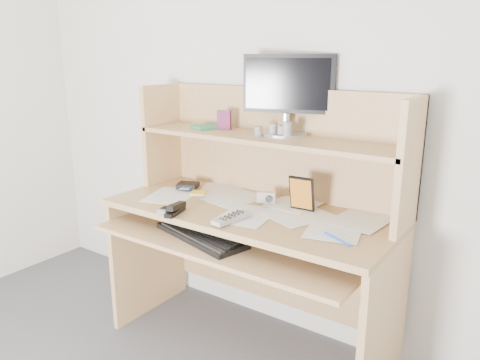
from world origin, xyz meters
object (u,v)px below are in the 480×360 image
Objects in this scene: tv_remote at (232,218)px; keyboard at (201,234)px; monitor at (288,92)px; desk at (257,215)px; game_case at (302,194)px.

keyboard is at bearing -159.07° from tv_remote.
tv_remote is at bearing 27.09° from keyboard.
tv_remote is 0.67m from monitor.
desk reaches higher than tv_remote.
monitor reaches higher than keyboard.
game_case is (0.34, 0.32, 0.17)m from keyboard.
game_case reaches higher than tv_remote.
desk reaches higher than keyboard.
game_case is at bearing -55.71° from monitor.
monitor is (0.18, 0.45, 0.62)m from keyboard.
game_case is 0.38× the size of monitor.
monitor is at bearing 65.99° from desk.
game_case is at bearing 58.45° from keyboard.
desk is 6.98× the size of tv_remote.
tv_remote is 1.21× the size of game_case.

